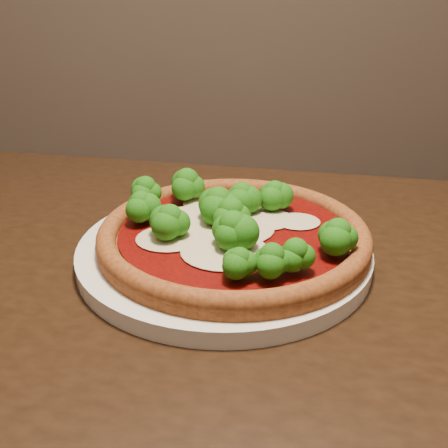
{
  "coord_description": "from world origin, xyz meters",
  "views": [
    {
      "loc": [
        -0.0,
        -0.56,
        1.02
      ],
      "look_at": [
        0.0,
        -0.07,
        0.79
      ],
      "focal_mm": 40.0,
      "sensor_mm": 36.0,
      "label": 1
    }
  ],
  "objects": [
    {
      "name": "dining_table",
      "position": [
        0.03,
        -0.14,
        0.64
      ],
      "size": [
        1.3,
        0.96,
        0.75
      ],
      "rotation": [
        0.0,
        0.0,
        -0.21
      ],
      "color": "black",
      "rests_on": "floor"
    },
    {
      "name": "pizza",
      "position": [
        0.01,
        -0.07,
        0.79
      ],
      "size": [
        0.29,
        0.29,
        0.06
      ],
      "rotation": [
        0.0,
        0.0,
        0.24
      ],
      "color": "brown",
      "rests_on": "plate"
    },
    {
      "name": "plate",
      "position": [
        0.0,
        -0.07,
        0.76
      ],
      "size": [
        0.32,
        0.32,
        0.02
      ],
      "primitive_type": "cylinder",
      "color": "silver",
      "rests_on": "dining_table"
    }
  ]
}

